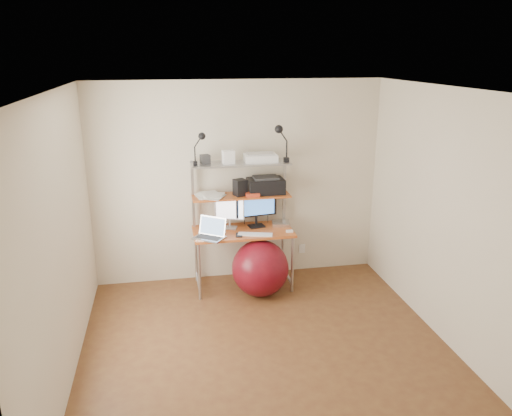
# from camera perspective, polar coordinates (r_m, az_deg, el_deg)

# --- Properties ---
(room) EXTENTS (3.60, 3.60, 3.60)m
(room) POSITION_cam_1_polar(r_m,az_deg,el_deg) (4.54, 1.36, -2.63)
(room) COLOR brown
(room) RESTS_ON ground
(computer_desk) EXTENTS (1.20, 0.60, 1.57)m
(computer_desk) POSITION_cam_1_polar(r_m,az_deg,el_deg) (6.03, -1.61, -0.45)
(computer_desk) COLOR #C76426
(computer_desk) RESTS_ON ground
(desktop) EXTENTS (1.20, 0.60, 0.00)m
(desktop) POSITION_cam_1_polar(r_m,az_deg,el_deg) (6.04, -1.50, -2.57)
(desktop) COLOR #C76426
(desktop) RESTS_ON computer_desk
(mid_shelf) EXTENTS (1.18, 0.34, 0.00)m
(mid_shelf) POSITION_cam_1_polar(r_m,az_deg,el_deg) (6.04, -1.73, 1.51)
(mid_shelf) COLOR #C76426
(mid_shelf) RESTS_ON computer_desk
(top_shelf) EXTENTS (1.18, 0.34, 0.00)m
(top_shelf) POSITION_cam_1_polar(r_m,az_deg,el_deg) (5.94, -1.76, 5.23)
(top_shelf) COLOR #AAA9AE
(top_shelf) RESTS_ON computer_desk
(floor) EXTENTS (3.60, 3.60, 0.00)m
(floor) POSITION_cam_1_polar(r_m,az_deg,el_deg) (5.10, 1.26, -15.94)
(floor) COLOR brown
(floor) RESTS_ON ground
(wall_outlet) EXTENTS (0.08, 0.01, 0.12)m
(wall_outlet) POSITION_cam_1_polar(r_m,az_deg,el_deg) (6.69, 5.28, -4.65)
(wall_outlet) COLOR white
(wall_outlet) RESTS_ON room
(monitor_silver) EXTENTS (0.36, 0.18, 0.41)m
(monitor_silver) POSITION_cam_1_polar(r_m,az_deg,el_deg) (6.07, -3.05, -0.35)
(monitor_silver) COLOR silver
(monitor_silver) RESTS_ON desktop
(monitor_black) EXTENTS (0.52, 0.17, 0.52)m
(monitor_black) POSITION_cam_1_polar(r_m,az_deg,el_deg) (6.10, 0.02, 0.23)
(monitor_black) COLOR black
(monitor_black) RESTS_ON desktop
(laptop) EXTENTS (0.43, 0.42, 0.30)m
(laptop) POSITION_cam_1_polar(r_m,az_deg,el_deg) (5.82, -5.19, -2.89)
(laptop) COLOR #B7B7BB
(laptop) RESTS_ON desktop
(keyboard) EXTENTS (0.42, 0.22, 0.01)m
(keyboard) POSITION_cam_1_polar(r_m,az_deg,el_deg) (5.89, -0.10, -3.04)
(keyboard) COLOR white
(keyboard) RESTS_ON desktop
(mouse) EXTENTS (0.08, 0.05, 0.02)m
(mouse) POSITION_cam_1_polar(r_m,az_deg,el_deg) (5.99, 3.85, -2.66)
(mouse) COLOR white
(mouse) RESTS_ON desktop
(mac_mini) EXTENTS (0.25, 0.25, 0.04)m
(mac_mini) POSITION_cam_1_polar(r_m,az_deg,el_deg) (6.23, 2.84, -1.75)
(mac_mini) COLOR #B7B7BB
(mac_mini) RESTS_ON desktop
(phone) EXTENTS (0.09, 0.15, 0.01)m
(phone) POSITION_cam_1_polar(r_m,az_deg,el_deg) (5.88, -1.95, -3.11)
(phone) COLOR black
(phone) RESTS_ON desktop
(printer) EXTENTS (0.44, 0.31, 0.21)m
(printer) POSITION_cam_1_polar(r_m,az_deg,el_deg) (6.09, 1.11, 2.62)
(printer) COLOR black
(printer) RESTS_ON mid_shelf
(nas_cube) EXTENTS (0.17, 0.17, 0.20)m
(nas_cube) POSITION_cam_1_polar(r_m,az_deg,el_deg) (5.99, -1.84, 2.36)
(nas_cube) COLOR black
(nas_cube) RESTS_ON mid_shelf
(red_box) EXTENTS (0.16, 0.11, 0.04)m
(red_box) POSITION_cam_1_polar(r_m,az_deg,el_deg) (5.96, -0.40, 1.54)
(red_box) COLOR #BC371E
(red_box) RESTS_ON mid_shelf
(scanner) EXTENTS (0.39, 0.25, 0.10)m
(scanner) POSITION_cam_1_polar(r_m,az_deg,el_deg) (5.99, 0.51, 5.81)
(scanner) COLOR white
(scanner) RESTS_ON top_shelf
(box_white) EXTENTS (0.15, 0.13, 0.16)m
(box_white) POSITION_cam_1_polar(r_m,az_deg,el_deg) (5.87, -3.18, 5.84)
(box_white) COLOR white
(box_white) RESTS_ON top_shelf
(box_grey) EXTENTS (0.12, 0.12, 0.10)m
(box_grey) POSITION_cam_1_polar(r_m,az_deg,el_deg) (5.90, -5.84, 5.57)
(box_grey) COLOR #2F2F32
(box_grey) RESTS_ON top_shelf
(clip_lamp_left) EXTENTS (0.15, 0.08, 0.38)m
(clip_lamp_left) POSITION_cam_1_polar(r_m,az_deg,el_deg) (5.77, -6.37, 7.57)
(clip_lamp_left) COLOR black
(clip_lamp_left) RESTS_ON top_shelf
(clip_lamp_right) EXTENTS (0.18, 0.10, 0.44)m
(clip_lamp_right) POSITION_cam_1_polar(r_m,az_deg,el_deg) (5.89, 2.82, 8.31)
(clip_lamp_right) COLOR black
(clip_lamp_right) RESTS_ON top_shelf
(exercise_ball) EXTENTS (0.68, 0.68, 0.68)m
(exercise_ball) POSITION_cam_1_polar(r_m,az_deg,el_deg) (5.99, 0.49, -6.90)
(exercise_ball) COLOR maroon
(exercise_ball) RESTS_ON floor
(paper_stack) EXTENTS (0.39, 0.43, 0.03)m
(paper_stack) POSITION_cam_1_polar(r_m,az_deg,el_deg) (5.99, -5.26, 1.46)
(paper_stack) COLOR white
(paper_stack) RESTS_ON mid_shelf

